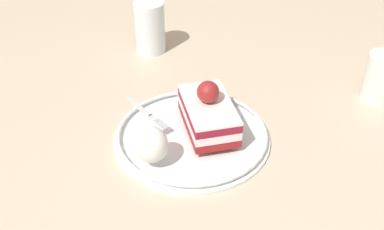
{
  "coord_description": "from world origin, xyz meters",
  "views": [
    {
      "loc": [
        -0.17,
        0.48,
        0.44
      ],
      "look_at": [
        -0.01,
        -0.03,
        0.04
      ],
      "focal_mm": 43.07,
      "sensor_mm": 36.0,
      "label": 1
    }
  ],
  "objects_px": {
    "whipped_cream_dollop": "(151,145)",
    "fork": "(147,114)",
    "cake_slice": "(208,113)",
    "dessert_plate": "(192,135)",
    "drink_glass_far": "(381,79)",
    "drink_glass_near": "(150,30)"
  },
  "relations": [
    {
      "from": "drink_glass_near",
      "to": "drink_glass_far",
      "type": "bearing_deg",
      "value": 175.2
    },
    {
      "from": "dessert_plate",
      "to": "cake_slice",
      "type": "distance_m",
      "value": 0.04
    },
    {
      "from": "dessert_plate",
      "to": "drink_glass_near",
      "type": "bearing_deg",
      "value": -55.3
    },
    {
      "from": "drink_glass_far",
      "to": "drink_glass_near",
      "type": "bearing_deg",
      "value": -4.8
    },
    {
      "from": "fork",
      "to": "drink_glass_near",
      "type": "distance_m",
      "value": 0.24
    },
    {
      "from": "dessert_plate",
      "to": "cake_slice",
      "type": "relative_size",
      "value": 1.71
    },
    {
      "from": "whipped_cream_dollop",
      "to": "drink_glass_far",
      "type": "height_order",
      "value": "drink_glass_far"
    },
    {
      "from": "cake_slice",
      "to": "drink_glass_near",
      "type": "distance_m",
      "value": 0.28
    },
    {
      "from": "fork",
      "to": "drink_glass_near",
      "type": "relative_size",
      "value": 0.94
    },
    {
      "from": "drink_glass_near",
      "to": "drink_glass_far",
      "type": "height_order",
      "value": "drink_glass_near"
    },
    {
      "from": "drink_glass_near",
      "to": "drink_glass_far",
      "type": "relative_size",
      "value": 1.22
    },
    {
      "from": "cake_slice",
      "to": "fork",
      "type": "xyz_separation_m",
      "value": [
        0.1,
        0.0,
        -0.02
      ]
    },
    {
      "from": "fork",
      "to": "drink_glass_far",
      "type": "xyz_separation_m",
      "value": [
        -0.34,
        -0.19,
        0.02
      ]
    },
    {
      "from": "dessert_plate",
      "to": "fork",
      "type": "xyz_separation_m",
      "value": [
        0.08,
        -0.02,
        0.01
      ]
    },
    {
      "from": "cake_slice",
      "to": "fork",
      "type": "relative_size",
      "value": 1.46
    },
    {
      "from": "drink_glass_far",
      "to": "fork",
      "type": "bearing_deg",
      "value": 28.86
    },
    {
      "from": "whipped_cream_dollop",
      "to": "fork",
      "type": "xyz_separation_m",
      "value": [
        0.05,
        -0.09,
        -0.02
      ]
    },
    {
      "from": "dessert_plate",
      "to": "fork",
      "type": "relative_size",
      "value": 2.49
    },
    {
      "from": "cake_slice",
      "to": "fork",
      "type": "distance_m",
      "value": 0.1
    },
    {
      "from": "whipped_cream_dollop",
      "to": "fork",
      "type": "height_order",
      "value": "whipped_cream_dollop"
    },
    {
      "from": "whipped_cream_dollop",
      "to": "drink_glass_far",
      "type": "bearing_deg",
      "value": -136.44
    },
    {
      "from": "whipped_cream_dollop",
      "to": "fork",
      "type": "distance_m",
      "value": 0.11
    }
  ]
}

